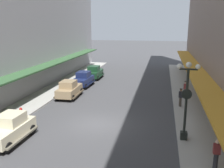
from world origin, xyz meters
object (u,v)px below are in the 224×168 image
Objects in this scene: parked_car_1 at (94,72)px; fire_hydrant at (21,112)px; parked_car_0 at (83,79)px; parked_car_3 at (9,128)px; lamp_post_with_clock at (186,98)px; parked_car_2 at (69,89)px; pedestrian_2 at (216,154)px; pedestrian_0 at (185,89)px; pedestrian_1 at (181,97)px.

fire_hydrant is at bearing -96.08° from parked_car_1.
parked_car_0 is 4.72m from parked_car_1.
parked_car_3 is (-0.08, -15.26, 0.00)m from parked_car_0.
parked_car_1 is 20.91m from lamp_post_with_clock.
parked_car_2 is at bearing -90.40° from parked_car_1.
parked_car_0 is 20.47m from pedestrian_2.
parked_car_1 is 0.99× the size of parked_car_3.
parked_car_1 is at bearing 147.74° from pedestrian_0.
parked_car_0 is 12.33m from pedestrian_0.
parked_car_3 is 5.23× the size of fire_hydrant.
lamp_post_with_clock reaches higher than parked_car_1.
fire_hydrant is at bearing -157.15° from pedestrian_1.
parked_car_2 is 13.88m from lamp_post_with_clock.
parked_car_0 and parked_car_2 have the same top height.
fire_hydrant is at bearing 173.35° from lamp_post_with_clock.
fire_hydrant is 0.50× the size of pedestrian_2.
parked_car_2 reaches higher than pedestrian_0.
lamp_post_with_clock is at bearing -57.99° from parked_car_1.
parked_car_3 is at bearing 175.84° from pedestrian_2.
parked_car_0 is 2.63× the size of pedestrian_2.
parked_car_2 is 0.83× the size of lamp_post_with_clock.
parked_car_3 reaches higher than pedestrian_1.
parked_car_0 and parked_car_3 have the same top height.
lamp_post_with_clock is 4.05m from pedestrian_2.
pedestrian_0 is 1.02× the size of pedestrian_2.
fire_hydrant is 0.49× the size of pedestrian_0.
pedestrian_2 is (0.53, -13.40, -0.02)m from pedestrian_0.
parked_car_3 reaches higher than pedestrian_0.
fire_hydrant is at bearing -97.90° from parked_car_0.
parked_car_3 is at bearing -90.80° from parked_car_2.
pedestrian_0 is at bearing 45.91° from parked_car_3.
pedestrian_1 is at bearing 39.04° from parked_car_3.
parked_car_2 is at bearing 143.95° from lamp_post_with_clock.
pedestrian_0 is 3.28m from pedestrian_1.
parked_car_1 is at bearing 136.30° from pedestrian_1.
pedestrian_2 is (14.13, -4.73, 0.43)m from fire_hydrant.
pedestrian_1 is (-0.67, -3.22, 0.00)m from pedestrian_0.
pedestrian_0 is at bearing 9.85° from parked_car_2.
parked_car_1 and parked_car_2 have the same top height.
parked_car_0 is 1.01× the size of parked_car_3.
pedestrian_1 is at bearing -43.70° from parked_car_1.
parked_car_1 is 19.97m from parked_car_3.
parked_car_0 is 1.01× the size of parked_car_2.
parked_car_1 is 0.83× the size of lamp_post_with_clock.
parked_car_3 is 2.57× the size of pedestrian_0.
pedestrian_1 is (11.21, -10.71, 0.07)m from parked_car_1.
parked_car_2 is 11.33m from pedestrian_1.
pedestrian_1 is (0.18, 6.93, -1.97)m from lamp_post_with_clock.
parked_car_0 is 5.26× the size of fire_hydrant.
parked_car_2 is 16.85m from pedestrian_2.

